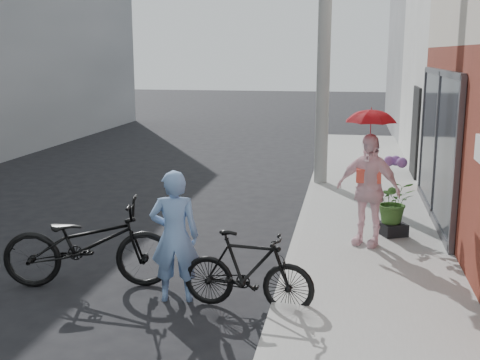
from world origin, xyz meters
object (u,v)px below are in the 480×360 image
(bike_left, at_px, (88,244))
(bike_right, at_px, (248,271))
(officer, at_px, (175,236))
(kimono_woman, at_px, (368,190))
(planter, at_px, (393,229))
(utility_pole, at_px, (325,23))

(bike_left, height_order, bike_right, bike_left)
(officer, relative_size, kimono_woman, 0.96)
(kimono_woman, height_order, planter, kimono_woman)
(officer, xyz_separation_m, bike_right, (0.89, -0.11, -0.33))
(kimono_woman, bearing_deg, officer, -111.66)
(utility_pole, height_order, planter, utility_pole)
(kimono_woman, distance_m, planter, 1.00)
(planter, bearing_deg, bike_left, -147.00)
(officer, xyz_separation_m, planter, (2.69, 2.76, -0.58))
(utility_pole, bearing_deg, bike_right, -94.34)
(bike_left, bearing_deg, bike_right, -111.10)
(officer, distance_m, planter, 3.90)
(kimono_woman, bearing_deg, utility_pole, 125.64)
(bike_left, height_order, planter, bike_left)
(officer, relative_size, bike_left, 0.75)
(utility_pole, xyz_separation_m, officer, (-1.39, -6.48, -2.71))
(kimono_woman, xyz_separation_m, planter, (0.42, 0.54, -0.73))
(planter, bearing_deg, kimono_woman, -128.15)
(officer, relative_size, planter, 4.32)
(bike_right, distance_m, kimono_woman, 2.75)
(utility_pole, distance_m, bike_right, 7.27)
(officer, distance_m, kimono_woman, 3.18)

